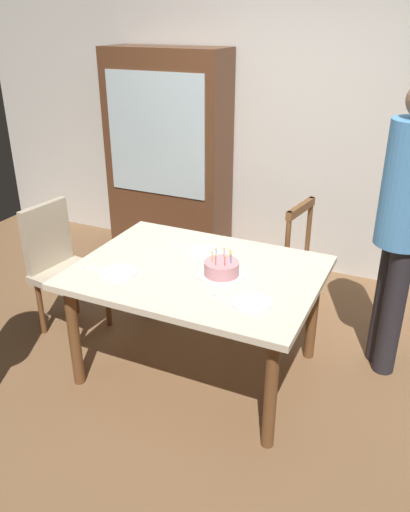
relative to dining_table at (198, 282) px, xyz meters
name	(u,v)px	position (x,y,z in m)	size (l,w,h in m)	color
ground	(198,368)	(0.00, 0.00, -0.66)	(6.40, 6.40, 0.00)	brown
back_wall	(290,123)	(0.00, 1.85, 0.64)	(6.40, 0.10, 2.60)	beige
dining_table	(198,282)	(0.00, 0.00, 0.00)	(1.47, 1.09, 0.74)	beige
birthday_cake	(222,269)	(0.17, -0.02, 0.13)	(0.28, 0.28, 0.16)	silver
plate_near_celebrant	(119,273)	(-0.40, -0.24, 0.09)	(0.22, 0.22, 0.01)	white
plate_far_side	(204,251)	(-0.07, 0.24, 0.09)	(0.22, 0.22, 0.01)	white
plate_near_guest	(252,303)	(0.44, -0.24, 0.09)	(0.22, 0.22, 0.01)	white
fork_near_celebrant	(96,269)	(-0.56, -0.26, 0.09)	(0.18, 0.02, 0.01)	silver
fork_far_side	(183,247)	(-0.23, 0.26, 0.09)	(0.18, 0.02, 0.01)	silver
fork_near_guest	(224,298)	(0.28, -0.25, 0.09)	(0.18, 0.02, 0.01)	silver
chair_spindle_back	(275,262)	(0.23, 0.86, -0.20)	(0.51, 0.51, 0.95)	beige
chair_upholstered	(61,262)	(-1.12, 0.06, -0.12)	(0.49, 0.49, 0.95)	tan
person_guest	(404,218)	(1.09, 0.57, 0.40)	(0.32, 0.32, 1.83)	#262328
china_cabinet	(169,158)	(-1.04, 1.56, 0.30)	(1.10, 0.45, 1.90)	#56331E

